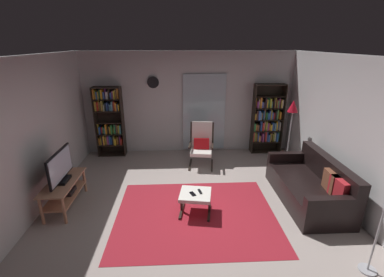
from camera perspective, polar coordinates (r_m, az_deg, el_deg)
ground_plane at (r=4.82m, az=0.58°, el=-15.48°), size 7.02×7.02×0.00m
wall_back at (r=6.99m, az=-0.76°, el=7.55°), size 5.60×0.06×2.60m
wall_left at (r=4.87m, az=-32.97°, el=-1.27°), size 0.06×6.00×2.60m
wall_right at (r=5.13m, az=32.37°, el=-0.23°), size 0.06×6.00×2.60m
glass_door_panel at (r=7.01m, az=2.58°, el=5.47°), size 1.10×0.01×2.00m
area_rug at (r=4.76m, az=0.79°, el=-15.93°), size 2.70×2.15×0.01m
tv_stand at (r=5.32m, az=-25.53°, el=-9.82°), size 0.46×1.10×0.50m
television at (r=5.13m, az=-26.26°, el=-5.60°), size 0.20×0.89×0.56m
bookshelf_near_tv at (r=7.07m, az=-17.24°, el=3.83°), size 0.68×0.30×1.78m
bookshelf_near_sofa at (r=7.24m, az=15.66°, el=3.88°), size 0.77×0.30×1.81m
leather_sofa at (r=5.43m, az=23.98°, el=-9.32°), size 0.90×1.87×0.83m
lounge_armchair at (r=6.33m, az=2.05°, el=-1.01°), size 0.64×0.72×1.02m
ottoman at (r=4.64m, az=0.73°, el=-12.30°), size 0.59×0.56×0.39m
tv_remote at (r=4.64m, az=1.70°, el=-11.22°), size 0.07×0.15×0.02m
cell_phone at (r=4.58m, az=0.13°, el=-11.72°), size 0.12×0.16×0.01m
floor_lamp_by_shelf at (r=6.45m, az=20.63°, el=5.45°), size 0.23×0.23×1.58m
wall_clock at (r=6.85m, az=-8.30°, el=11.77°), size 0.29×0.03×0.29m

